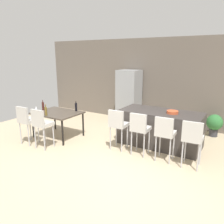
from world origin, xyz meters
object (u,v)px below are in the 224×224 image
Objects in this scene: wine_glass_left at (36,108)px; refrigerator at (129,96)px; fruit_bowl at (172,112)px; potted_plant at (214,123)px; bar_chair_right at (165,132)px; dining_table at (58,114)px; dining_chair_far at (41,123)px; bar_chair_left at (118,123)px; wine_bottle_far at (76,107)px; kitchen_island at (160,128)px; wine_bottle_corner at (43,106)px; dining_chair_near at (26,119)px; bar_chair_middle at (140,127)px; bar_chair_far at (193,137)px; wine_bottle_near at (46,111)px.

wine_glass_left is 0.09× the size of refrigerator.
potted_plant is at bearing 61.11° from fruit_bowl.
bar_chair_right is 3.66× the size of fruit_bowl.
potted_plant is at bearing 31.86° from dining_table.
dining_chair_far is 3.37m from refrigerator.
bar_chair_left is at bearing -129.76° from potted_plant.
dining_table is at bearing -131.84° from wine_bottle_far.
wine_bottle_corner reaches higher than kitchen_island.
kitchen_island is at bearing 115.14° from bar_chair_right.
bar_chair_right reaches higher than dining_table.
bar_chair_right is 3.01m from dining_chair_far.
dining_chair_near is at bearing -117.32° from wine_bottle_far.
dining_chair_far is at bearing -137.76° from potted_plant.
kitchen_island is at bearing 171.86° from fruit_bowl.
potted_plant is (3.60, 3.27, -0.31)m from dining_chair_far.
refrigerator is (-1.50, 2.33, 0.22)m from bar_chair_middle.
dining_table is 4.41× the size of wine_bottle_far.
fruit_bowl is (1.10, 0.82, 0.26)m from bar_chair_left.
bar_chair_left and bar_chair_middle have the same top height.
bar_chair_left reaches higher than wine_bottle_corner.
wine_bottle_near is at bearing -172.35° from bar_chair_far.
refrigerator is 6.42× the size of fruit_bowl.
wine_bottle_corner reaches higher than wine_glass_left.
dining_table is at bearing 71.34° from dining_chair_near.
bar_chair_left is 2.51m from refrigerator.
wine_glass_left is (-0.01, -0.25, 0.00)m from wine_bottle_corner.
dining_table is at bearing -163.37° from fruit_bowl.
fruit_bowl is at bearing 96.61° from bar_chair_right.
wine_bottle_far reaches higher than dining_table.
dining_table is at bearing -177.86° from bar_chair_middle.
bar_chair_middle is at bearing -180.00° from bar_chair_far.
bar_chair_right is 0.82× the size of dining_table.
kitchen_island is 3.46m from wine_bottle_corner.
fruit_bowl is at bearing -8.14° from kitchen_island.
dining_table is at bearing -113.45° from refrigerator.
dining_chair_near is at bearing -180.00° from dining_chair_far.
bar_chair_left is 3.49× the size of wine_bottle_corner.
kitchen_island reaches higher than potted_plant.
wine_bottle_near is at bearing -170.95° from bar_chair_right.
fruit_bowl is 0.43× the size of potted_plant.
bar_chair_left is 1.00× the size of dining_chair_far.
dining_chair_far is (-1.67, -0.95, 0.00)m from bar_chair_left.
wine_bottle_corner is at bearing -165.22° from fruit_bowl.
wine_bottle_far is at bearing 172.03° from bar_chair_middle.
wine_bottle_near reaches higher than potted_plant.
wine_bottle_far is 2.14m from refrigerator.
wine_glass_left is at bearing -120.61° from refrigerator.
kitchen_island is at bearing -127.99° from potted_plant.
wine_glass_left is at bearing -161.63° from fruit_bowl.
dining_table is 0.45m from wine_bottle_near.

